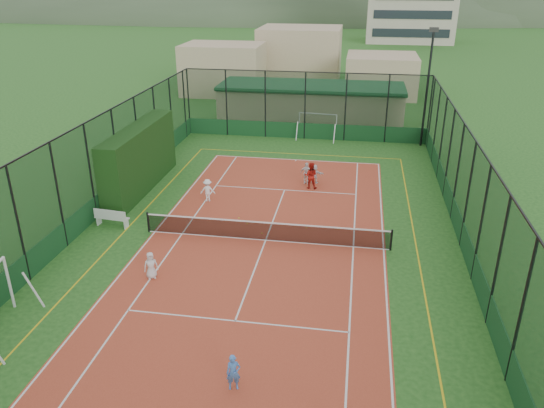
{
  "coord_description": "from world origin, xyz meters",
  "views": [
    {
      "loc": [
        3.91,
        -21.89,
        11.64
      ],
      "look_at": [
        0.05,
        1.6,
        1.2
      ],
      "focal_mm": 35.0,
      "sensor_mm": 36.0,
      "label": 1
    }
  ],
  "objects_px": {
    "child_near_left": "(151,265)",
    "child_near_mid": "(233,372)",
    "coach": "(311,175)",
    "child_far_right": "(307,173)",
    "futsal_goal_far": "(318,126)",
    "floodlight_ne": "(427,89)",
    "clubhouse": "(311,103)",
    "child_far_back": "(315,174)",
    "child_far_left": "(208,190)",
    "white_bench": "(112,217)"
  },
  "relations": [
    {
      "from": "clubhouse",
      "to": "white_bench",
      "type": "relative_size",
      "value": 8.71
    },
    {
      "from": "child_near_left",
      "to": "child_near_mid",
      "type": "height_order",
      "value": "child_near_mid"
    },
    {
      "from": "white_bench",
      "to": "futsal_goal_far",
      "type": "relative_size",
      "value": 0.59
    },
    {
      "from": "child_near_mid",
      "to": "child_far_back",
      "type": "xyz_separation_m",
      "value": [
        0.88,
        17.53,
        -0.02
      ]
    },
    {
      "from": "child_far_left",
      "to": "child_far_back",
      "type": "xyz_separation_m",
      "value": [
        5.57,
        3.69,
        -0.06
      ]
    },
    {
      "from": "floodlight_ne",
      "to": "child_far_back",
      "type": "distance_m",
      "value": 11.76
    },
    {
      "from": "floodlight_ne",
      "to": "child_near_mid",
      "type": "bearing_deg",
      "value": -106.66
    },
    {
      "from": "child_far_right",
      "to": "child_far_back",
      "type": "distance_m",
      "value": 0.52
    },
    {
      "from": "floodlight_ne",
      "to": "child_near_left",
      "type": "xyz_separation_m",
      "value": [
        -12.67,
        -20.65,
        -3.53
      ]
    },
    {
      "from": "child_far_left",
      "to": "child_far_back",
      "type": "bearing_deg",
      "value": -153.1
    },
    {
      "from": "child_near_mid",
      "to": "child_far_right",
      "type": "relative_size",
      "value": 0.91
    },
    {
      "from": "child_near_mid",
      "to": "child_far_right",
      "type": "height_order",
      "value": "child_far_right"
    },
    {
      "from": "child_far_left",
      "to": "child_far_back",
      "type": "relative_size",
      "value": 1.1
    },
    {
      "from": "child_near_mid",
      "to": "child_near_left",
      "type": "bearing_deg",
      "value": 114.06
    },
    {
      "from": "child_far_back",
      "to": "coach",
      "type": "relative_size",
      "value": 0.74
    },
    {
      "from": "floodlight_ne",
      "to": "coach",
      "type": "xyz_separation_m",
      "value": [
        -7.15,
        -9.64,
        -3.33
      ]
    },
    {
      "from": "white_bench",
      "to": "child_far_left",
      "type": "relative_size",
      "value": 1.38
    },
    {
      "from": "futsal_goal_far",
      "to": "child_near_mid",
      "type": "bearing_deg",
      "value": -84.18
    },
    {
      "from": "child_near_mid",
      "to": "child_far_left",
      "type": "height_order",
      "value": "child_far_left"
    },
    {
      "from": "child_far_left",
      "to": "coach",
      "type": "xyz_separation_m",
      "value": [
        5.4,
        2.82,
        0.15
      ]
    },
    {
      "from": "clubhouse",
      "to": "child_far_back",
      "type": "relative_size",
      "value": 13.16
    },
    {
      "from": "child_near_left",
      "to": "child_far_left",
      "type": "distance_m",
      "value": 8.19
    },
    {
      "from": "clubhouse",
      "to": "child_far_left",
      "type": "bearing_deg",
      "value": -102.49
    },
    {
      "from": "child_near_left",
      "to": "floodlight_ne",
      "type": "bearing_deg",
      "value": 28.26
    },
    {
      "from": "floodlight_ne",
      "to": "child_far_left",
      "type": "relative_size",
      "value": 6.52
    },
    {
      "from": "child_far_right",
      "to": "futsal_goal_far",
      "type": "bearing_deg",
      "value": -73.58
    },
    {
      "from": "floodlight_ne",
      "to": "child_near_mid",
      "type": "distance_m",
      "value": 27.68
    },
    {
      "from": "futsal_goal_far",
      "to": "child_far_back",
      "type": "bearing_deg",
      "value": -79.8
    },
    {
      "from": "child_far_back",
      "to": "coach",
      "type": "bearing_deg",
      "value": 95.52
    },
    {
      "from": "futsal_goal_far",
      "to": "child_near_left",
      "type": "distance_m",
      "value": 21.86
    },
    {
      "from": "child_far_right",
      "to": "coach",
      "type": "height_order",
      "value": "coach"
    },
    {
      "from": "child_near_mid",
      "to": "coach",
      "type": "xyz_separation_m",
      "value": [
        0.72,
        16.67,
        0.19
      ]
    },
    {
      "from": "coach",
      "to": "child_near_left",
      "type": "bearing_deg",
      "value": 64.31
    },
    {
      "from": "floodlight_ne",
      "to": "white_bench",
      "type": "height_order",
      "value": "floodlight_ne"
    },
    {
      "from": "floodlight_ne",
      "to": "child_near_mid",
      "type": "relative_size",
      "value": 6.9
    },
    {
      "from": "futsal_goal_far",
      "to": "child_far_back",
      "type": "relative_size",
      "value": 2.54
    },
    {
      "from": "child_near_left",
      "to": "child_far_left",
      "type": "xyz_separation_m",
      "value": [
        0.11,
        8.19,
        0.05
      ]
    },
    {
      "from": "clubhouse",
      "to": "child_far_right",
      "type": "xyz_separation_m",
      "value": [
        1.14,
        -14.39,
        -0.91
      ]
    },
    {
      "from": "child_far_back",
      "to": "child_far_right",
      "type": "bearing_deg",
      "value": 41.46
    },
    {
      "from": "clubhouse",
      "to": "child_far_left",
      "type": "height_order",
      "value": "clubhouse"
    },
    {
      "from": "floodlight_ne",
      "to": "futsal_goal_far",
      "type": "distance_m",
      "value": 8.29
    },
    {
      "from": "futsal_goal_far",
      "to": "coach",
      "type": "bearing_deg",
      "value": -81.02
    },
    {
      "from": "floodlight_ne",
      "to": "clubhouse",
      "type": "height_order",
      "value": "floodlight_ne"
    },
    {
      "from": "clubhouse",
      "to": "child_near_left",
      "type": "bearing_deg",
      "value": -98.88
    },
    {
      "from": "child_far_right",
      "to": "child_near_mid",
      "type": "bearing_deg",
      "value": 104.02
    },
    {
      "from": "clubhouse",
      "to": "child_far_back",
      "type": "height_order",
      "value": "clubhouse"
    },
    {
      "from": "floodlight_ne",
      "to": "child_far_right",
      "type": "xyz_separation_m",
      "value": [
        -7.46,
        -8.99,
        -3.46
      ]
    },
    {
      "from": "clubhouse",
      "to": "coach",
      "type": "bearing_deg",
      "value": -84.51
    },
    {
      "from": "white_bench",
      "to": "child_far_back",
      "type": "xyz_separation_m",
      "value": [
        9.41,
        7.53,
        0.1
      ]
    },
    {
      "from": "child_far_left",
      "to": "child_far_right",
      "type": "height_order",
      "value": "child_far_right"
    }
  ]
}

